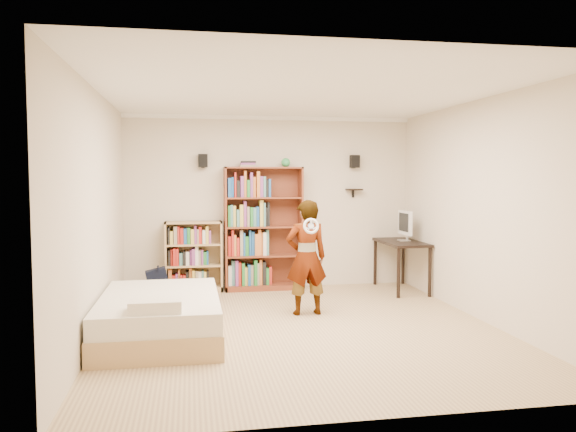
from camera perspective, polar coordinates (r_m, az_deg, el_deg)
The scene contains 14 objects.
ground at distance 6.63m, azimuth 1.33°, elevation -11.33°, with size 4.50×5.00×0.01m, color tan.
room_shell at distance 6.40m, azimuth 1.36°, elevation 4.07°, with size 4.52×5.02×2.71m.
crown_molding at distance 6.46m, azimuth 1.37°, elevation 12.15°, with size 4.50×5.00×0.06m.
speaker_left at distance 8.68m, azimuth -8.64°, elevation 5.58°, with size 0.14×0.12×0.20m, color black.
speaker_right at distance 9.06m, azimuth 6.79°, elevation 5.53°, with size 0.14×0.12×0.20m, color black.
wall_shelf at distance 9.07m, azimuth 6.75°, elevation 2.69°, with size 0.25×0.16×0.03m, color black.
tall_bookshelf at distance 8.71m, azimuth -2.51°, elevation -1.28°, with size 1.20×0.35×1.91m, color brown, non-canonical shape.
low_bookshelf at distance 8.70m, azimuth -9.55°, elevation -4.10°, with size 0.86×0.32×1.07m, color tan, non-canonical shape.
computer_desk at distance 8.86m, azimuth 11.41°, elevation -4.98°, with size 0.56×1.12×0.77m, color black, non-canonical shape.
imac at distance 8.84m, azimuth 11.70°, elevation -0.98°, with size 0.09×0.47×0.47m, color white, non-canonical shape.
daybed at distance 6.37m, azimuth -12.87°, elevation -9.38°, with size 1.28×1.97×0.58m, color silver, non-canonical shape.
person at distance 7.14m, azimuth 1.88°, elevation -4.22°, with size 0.53×0.35×1.46m, color black.
wii_wheel at distance 6.83m, azimuth 2.35°, elevation -1.03°, with size 0.20×0.20×0.03m, color white.
navy_bag at distance 8.39m, azimuth -13.02°, elevation -6.62°, with size 0.33×0.21×0.45m, color black, non-canonical shape.
Camera 1 is at (-1.25, -6.27, 1.75)m, focal length 35.00 mm.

